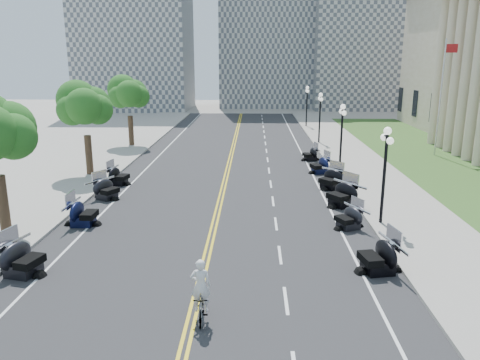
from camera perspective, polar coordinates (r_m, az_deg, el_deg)
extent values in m
plane|color=gray|center=(20.90, -4.01, -9.00)|extent=(160.00, 160.00, 0.00)
cube|color=#333335|center=(30.29, -2.17, -1.43)|extent=(16.00, 90.00, 0.01)
cube|color=yellow|center=(30.30, -2.39, -1.41)|extent=(0.12, 90.00, 0.00)
cube|color=yellow|center=(30.28, -1.94, -1.42)|extent=(0.12, 90.00, 0.00)
cube|color=white|center=(30.54, 9.91, -1.49)|extent=(0.12, 90.00, 0.00)
cube|color=white|center=(31.37, -13.91, -1.28)|extent=(0.12, 90.00, 0.00)
cube|color=white|center=(17.24, 5.62, -14.38)|extent=(0.12, 2.00, 0.00)
cube|color=white|center=(20.83, 4.89, -9.06)|extent=(0.12, 2.00, 0.00)
cube|color=white|center=(24.54, 4.40, -5.32)|extent=(0.12, 2.00, 0.00)
cube|color=white|center=(28.33, 4.04, -2.58)|extent=(0.12, 2.00, 0.00)
cube|color=white|center=(32.17, 3.77, -0.48)|extent=(0.12, 2.00, 0.00)
cube|color=white|center=(36.05, 3.55, 1.16)|extent=(0.12, 2.00, 0.00)
cube|color=white|center=(39.95, 3.38, 2.49)|extent=(0.12, 2.00, 0.00)
cube|color=white|center=(43.87, 3.24, 3.58)|extent=(0.12, 2.00, 0.00)
cube|color=white|center=(47.80, 3.12, 4.49)|extent=(0.12, 2.00, 0.00)
cube|color=white|center=(51.74, 3.02, 5.26)|extent=(0.12, 2.00, 0.00)
cube|color=white|center=(55.70, 2.93, 5.92)|extent=(0.12, 2.00, 0.00)
cube|color=white|center=(59.65, 2.86, 6.50)|extent=(0.12, 2.00, 0.00)
cube|color=white|center=(63.62, 2.79, 7.00)|extent=(0.12, 2.00, 0.00)
cube|color=white|center=(67.58, 2.73, 7.44)|extent=(0.12, 2.00, 0.00)
cube|color=white|center=(71.55, 2.68, 7.84)|extent=(0.12, 2.00, 0.00)
cube|color=#9E9991|center=(31.38, 17.34, -1.40)|extent=(5.00, 90.00, 0.15)
cube|color=#9E9991|center=(32.70, -20.86, -1.07)|extent=(5.00, 90.00, 0.15)
cube|color=#356023|center=(41.01, 23.87, 1.62)|extent=(9.00, 60.00, 0.10)
cube|color=gray|center=(83.62, -12.73, 17.39)|extent=(18.00, 14.00, 26.00)
cube|color=gray|center=(87.34, 3.19, 18.89)|extent=(16.00, 12.00, 30.00)
cube|color=gray|center=(86.44, 15.69, 15.78)|extent=(20.00, 14.00, 22.00)
imported|color=#A51414|center=(15.85, -4.77, -15.17)|extent=(0.54, 1.64, 0.97)
imported|color=silver|center=(15.21, -4.88, -10.61)|extent=(0.66, 0.43, 1.82)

